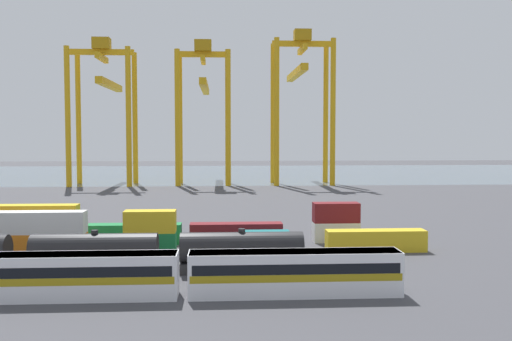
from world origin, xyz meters
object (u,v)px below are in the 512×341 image
object	(u,v)px
freight_tank_row	(95,253)
gantry_crane_central	(204,98)
shipping_container_7	(264,242)
shipping_container_14	(236,233)
passenger_train	(69,274)
gantry_crane_west	(104,96)
shipping_container_8	(376,241)
shipping_container_15	(336,232)
gantry_crane_east	(301,90)

from	to	relation	value
freight_tank_row	gantry_crane_central	world-z (taller)	gantry_crane_central
freight_tank_row	shipping_container_7	size ratio (longest dim) A/B	7.02
freight_tank_row	shipping_container_14	world-z (taller)	freight_tank_row
shipping_container_7	gantry_crane_central	world-z (taller)	gantry_crane_central
passenger_train	gantry_crane_west	bearing A→B (deg)	99.71
freight_tank_row	shipping_container_7	bearing A→B (deg)	28.57
shipping_container_8	gantry_crane_central	distance (m)	107.49
passenger_train	shipping_container_15	size ratio (longest dim) A/B	9.58
freight_tank_row	gantry_crane_central	size ratio (longest dim) A/B	1.03
shipping_container_14	gantry_crane_east	world-z (taller)	gantry_crane_east
gantry_crane_east	passenger_train	bearing A→B (deg)	-106.99
freight_tank_row	shipping_container_15	bearing A→B (deg)	30.38
gantry_crane_east	shipping_container_15	bearing A→B (deg)	-95.02
freight_tank_row	shipping_container_15	distance (m)	32.46
passenger_train	shipping_container_14	world-z (taller)	passenger_train
passenger_train	gantry_crane_central	size ratio (longest dim) A/B	1.40
shipping_container_8	passenger_train	bearing A→B (deg)	-149.66
shipping_container_15	gantry_crane_central	distance (m)	100.44
passenger_train	shipping_container_14	size ratio (longest dim) A/B	4.78
passenger_train	shipping_container_7	bearing A→B (deg)	45.58
passenger_train	shipping_container_8	distance (m)	36.95
shipping_container_7	gantry_crane_east	xyz separation A→B (m)	(18.33, 101.15, 26.16)
gantry_crane_east	gantry_crane_west	bearing A→B (deg)	-179.61
shipping_container_7	gantry_crane_west	world-z (taller)	gantry_crane_west
shipping_container_14	gantry_crane_central	distance (m)	98.63
gantry_crane_central	shipping_container_7	bearing A→B (deg)	-84.29
shipping_container_8	shipping_container_15	size ratio (longest dim) A/B	2.00
shipping_container_8	gantry_crane_west	size ratio (longest dim) A/B	0.29
freight_tank_row	shipping_container_15	size ratio (longest dim) A/B	7.02
shipping_container_7	gantry_crane_east	world-z (taller)	gantry_crane_east
shipping_container_8	gantry_crane_east	world-z (taller)	gantry_crane_east
shipping_container_8	gantry_crane_east	distance (m)	104.59
shipping_container_15	gantry_crane_west	distance (m)	108.72
gantry_crane_west	shipping_container_15	bearing A→B (deg)	-62.62
passenger_train	shipping_container_7	xyz separation A→B (m)	(18.29, 18.66, -0.84)
passenger_train	gantry_crane_west	distance (m)	123.37
passenger_train	freight_tank_row	distance (m)	8.88
gantry_crane_east	shipping_container_7	bearing A→B (deg)	-100.27
passenger_train	shipping_container_8	bearing A→B (deg)	30.34
passenger_train	shipping_container_15	bearing A→B (deg)	41.77
freight_tank_row	gantry_crane_east	bearing A→B (deg)	71.88
shipping_container_8	freight_tank_row	bearing A→B (deg)	-162.78
gantry_crane_central	gantry_crane_east	size ratio (longest dim) A/B	0.93
gantry_crane_central	gantry_crane_east	xyz separation A→B (m)	(28.53, -0.91, 2.24)
passenger_train	gantry_crane_east	distance (m)	127.81
shipping_container_8	gantry_crane_east	size ratio (longest dim) A/B	0.27
shipping_container_7	shipping_container_15	world-z (taller)	same
gantry_crane_west	passenger_train	bearing A→B (deg)	-80.29
shipping_container_7	gantry_crane_west	distance (m)	110.61
shipping_container_7	freight_tank_row	bearing A→B (deg)	-151.43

